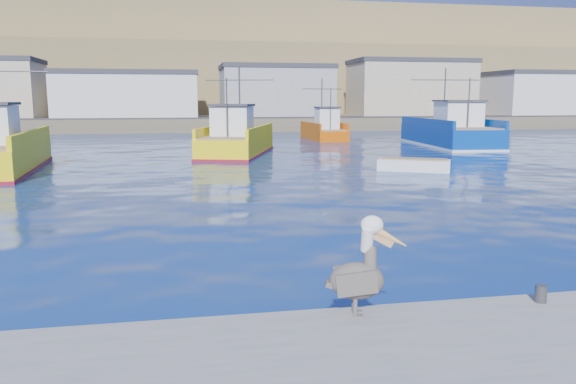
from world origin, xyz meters
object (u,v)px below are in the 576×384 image
at_px(boat_orange, 324,130).
at_px(trawler_yellow_b, 236,141).
at_px(trawler_blue, 450,133).
at_px(skiff_mid, 414,166).
at_px(pelican, 360,272).

bearing_deg(boat_orange, trawler_yellow_b, -126.14).
height_order(trawler_blue, skiff_mid, trawler_blue).
bearing_deg(trawler_yellow_b, skiff_mid, -51.64).
distance_m(trawler_blue, skiff_mid, 18.73).
bearing_deg(boat_orange, trawler_blue, -46.31).
relative_size(trawler_yellow_b, trawler_blue, 0.86).
bearing_deg(pelican, boat_orange, 76.40).
bearing_deg(pelican, trawler_yellow_b, 88.11).
bearing_deg(trawler_yellow_b, trawler_blue, 13.61).
height_order(boat_orange, skiff_mid, boat_orange).
xyz_separation_m(skiff_mid, pelican, (-9.95, -21.06, 0.93)).
bearing_deg(pelican, skiff_mid, 64.71).
bearing_deg(skiff_mid, pelican, -115.29).
bearing_deg(pelican, trawler_blue, 61.55).
relative_size(trawler_blue, pelican, 8.12).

